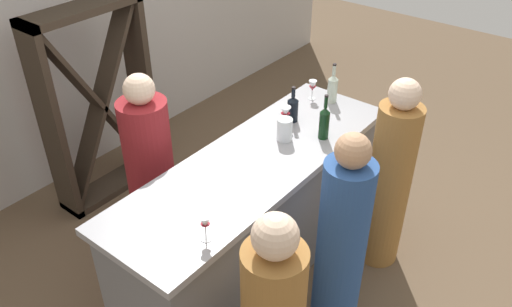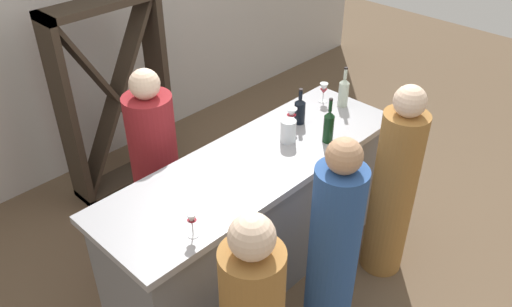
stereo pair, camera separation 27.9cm
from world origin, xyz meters
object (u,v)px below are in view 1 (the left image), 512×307
Objects in this scene: wine_glass_near_right at (313,87)px; person_right_guest at (341,247)px; person_server_behind at (152,178)px; wine_bottle_center_clear_pale at (333,88)px; wine_glass_near_center at (286,113)px; wine_glass_near_left at (205,224)px; person_center_guest at (389,182)px; water_pitcher at (285,129)px; wine_rack at (99,106)px; wine_bottle_leftmost_dark_green at (324,122)px; wine_bottle_second_left_near_black at (293,108)px.

person_right_guest reaches higher than wine_glass_near_right.
wine_glass_near_right is at bearing 80.00° from person_server_behind.
wine_glass_near_center is (-0.53, 0.07, -0.01)m from wine_bottle_center_clear_pale.
person_center_guest is (1.45, -0.40, -0.39)m from wine_glass_near_left.
wine_glass_near_left is 1.27m from wine_glass_near_center.
wine_glass_near_right is 0.10× the size of person_server_behind.
wine_glass_near_center is 0.18m from water_pitcher.
wine_rack reaches higher than wine_glass_near_center.
wine_bottle_leftmost_dark_green is 0.22× the size of person_center_guest.
wine_bottle_second_left_near_black is 1.14m from person_server_behind.
person_center_guest is (-0.30, -0.69, -0.41)m from wine_bottle_center_clear_pale.
water_pitcher is 0.84m from person_center_guest.
person_server_behind is at bearing 132.37° from wine_bottle_leftmost_dark_green.
wine_glass_near_right is (-0.05, 0.15, -0.02)m from wine_bottle_center_clear_pale.
wine_glass_near_center is 0.88m from person_center_guest.
wine_bottle_center_clear_pale reaches higher than wine_glass_near_center.
person_right_guest reaches higher than wine_bottle_leftmost_dark_green.
water_pitcher is at bearing 133.25° from wine_bottle_leftmost_dark_green.
person_server_behind reaches higher than wine_bottle_second_left_near_black.
wine_bottle_second_left_near_black is 0.18× the size of person_server_behind.
person_center_guest is at bearing -66.04° from person_right_guest.
wine_bottle_leftmost_dark_green reaches higher than wine_glass_near_left.
wine_rack reaches higher than wine_bottle_center_clear_pale.
wine_glass_near_right is at bearing 16.14° from water_pitcher.
wine_bottle_leftmost_dark_green is at bearing -29.26° from person_right_guest.
water_pitcher is 1.02m from person_server_behind.
person_center_guest reaches higher than wine_bottle_second_left_near_black.
wine_glass_near_left and wine_glass_near_right have the same top height.
wine_bottle_second_left_near_black is 0.18× the size of person_right_guest.
wine_rack is at bearing 123.27° from wine_glass_near_right.
person_server_behind is (-1.01, 1.36, -0.01)m from person_center_guest.
wine_glass_near_center is 1.07m from person_server_behind.
wine_bottle_leftmost_dark_green is 0.30m from wine_glass_near_center.
person_center_guest is (-0.25, -0.84, -0.39)m from wine_glass_near_right.
wine_bottle_second_left_near_black is at bearing -18.98° from person_right_guest.
wine_bottle_leftmost_dark_green is 0.64m from person_center_guest.
wine_glass_near_left is at bearing 93.78° from person_center_guest.
wine_bottle_center_clear_pale is (0.49, 0.23, -0.01)m from wine_bottle_leftmost_dark_green.
wine_glass_near_right is at bearing 41.10° from wine_bottle_leftmost_dark_green.
wine_bottle_leftmost_dark_green reaches higher than wine_glass_near_right.
person_right_guest is (-0.59, -0.53, -0.41)m from wine_bottle_leftmost_dark_green.
wine_glass_near_right is at bearing -29.52° from person_right_guest.
wine_glass_near_left is 0.10× the size of person_right_guest.
person_right_guest is (-0.40, -0.72, -0.37)m from water_pitcher.
person_right_guest reaches higher than wine_bottle_center_clear_pale.
person_center_guest is (0.72, -2.31, -0.14)m from wine_rack.
person_center_guest is 1.70m from person_server_behind.
wine_rack is 10.75× the size of wine_glass_near_left.
wine_bottle_second_left_near_black is at bearing 68.47° from person_server_behind.
wine_glass_near_left is 1.55m from person_center_guest.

